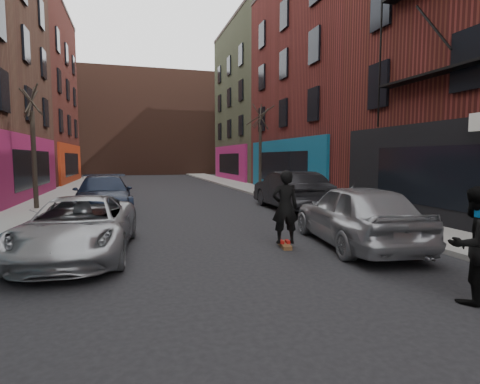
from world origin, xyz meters
TOP-DOWN VIEW (x-y plane):
  - sidewalk_left at (-6.25, 30.00)m, footprint 2.50×84.00m
  - sidewalk_right at (6.25, 30.00)m, footprint 2.50×84.00m
  - buildings_right at (13.50, 16.00)m, footprint 12.00×56.00m
  - building_far at (0.00, 56.00)m, footprint 40.00×10.00m
  - tree_left_far at (-6.20, 18.00)m, footprint 2.00×2.00m
  - tree_right_far at (6.20, 24.00)m, footprint 2.00×2.00m
  - parked_left_far at (-3.42, 9.46)m, footprint 2.70×5.19m
  - parked_left_end at (-3.32, 16.30)m, footprint 2.47×5.57m
  - parked_right_far at (3.43, 8.51)m, footprint 2.62×5.13m
  - parked_right_end at (4.60, 15.40)m, footprint 1.87×5.20m
  - skateboard at (1.59, 8.89)m, footprint 0.35×0.83m
  - skateboarder at (1.59, 8.89)m, footprint 0.76×0.57m
  - pedestrian at (3.00, 4.58)m, footprint 0.95×0.76m

SIDE VIEW (x-z plane):
  - skateboard at x=1.59m, z-range 0.00..0.10m
  - sidewalk_left at x=-6.25m, z-range 0.00..0.13m
  - sidewalk_right at x=6.25m, z-range 0.00..0.13m
  - parked_left_far at x=-3.42m, z-range 0.00..1.40m
  - parked_left_end at x=-3.32m, z-range 0.00..1.59m
  - parked_right_far at x=3.43m, z-range 0.00..1.67m
  - parked_right_end at x=4.60m, z-range 0.00..1.71m
  - pedestrian at x=3.00m, z-range 0.01..1.88m
  - skateboarder at x=1.59m, z-range 0.10..2.00m
  - tree_left_far at x=-6.20m, z-range 0.13..6.63m
  - tree_right_far at x=6.20m, z-range 0.13..6.93m
  - building_far at x=0.00m, z-range 0.00..14.00m
  - buildings_right at x=13.50m, z-range 0.00..16.00m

